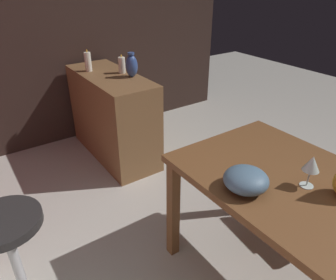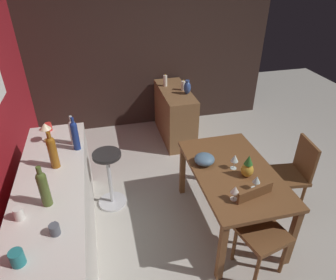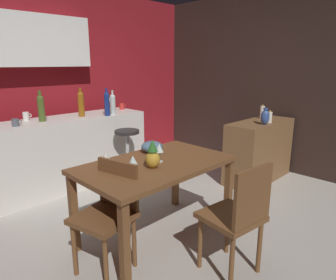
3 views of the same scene
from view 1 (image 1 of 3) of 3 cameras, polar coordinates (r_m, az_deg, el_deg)
name	(u,v)px [view 1 (image 1 of 3)]	position (r m, az deg, el deg)	size (l,w,h in m)	color
wall_side_right	(29,14)	(3.33, -23.95, 20.13)	(0.10, 4.40, 2.60)	#33231E
dining_table	(308,205)	(1.69, 23.98, -10.72)	(1.34, 0.81, 0.74)	brown
sideboard_cabinet	(113,116)	(3.09, -9.95, 4.28)	(1.10, 0.44, 0.82)	brown
bar_stool	(20,274)	(1.75, -25.26, -21.12)	(0.34, 0.34, 0.73)	#262323
wine_glass_right	(312,164)	(1.60, 24.62, -4.05)	(0.08, 0.08, 0.16)	silver
fruit_bowl	(246,180)	(1.51, 13.95, -7.01)	(0.21, 0.21, 0.11)	slate
pillar_candle_tall	(88,62)	(3.08, -14.30, 13.59)	(0.06, 0.06, 0.20)	white
pillar_candle_short	(122,65)	(2.97, -8.37, 13.29)	(0.06, 0.06, 0.17)	white
vase_ceramic_blue	(132,66)	(2.83, -6.62, 13.25)	(0.11, 0.11, 0.21)	#334C8C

